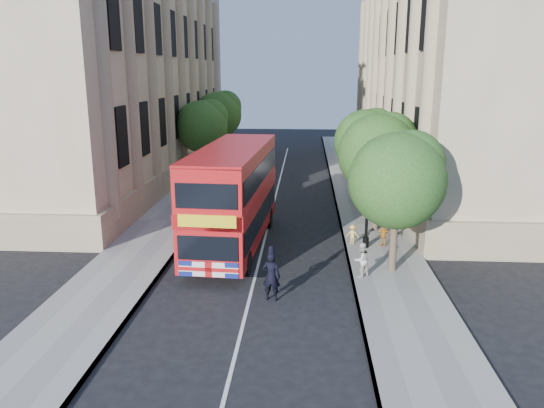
% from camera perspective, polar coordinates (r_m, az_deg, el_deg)
% --- Properties ---
extents(ground, '(120.00, 120.00, 0.00)m').
position_cam_1_polar(ground, '(20.50, -2.42, -10.10)').
color(ground, black).
rests_on(ground, ground).
extents(pavement_right, '(3.50, 80.00, 0.12)m').
position_cam_1_polar(pavement_right, '(30.00, 10.64, -2.25)').
color(pavement_right, gray).
rests_on(pavement_right, ground).
extents(pavement_left, '(3.50, 80.00, 0.12)m').
position_cam_1_polar(pavement_left, '(30.78, -11.14, -1.86)').
color(pavement_left, gray).
rests_on(pavement_left, ground).
extents(building_right, '(12.00, 38.00, 18.00)m').
position_cam_1_polar(building_right, '(44.16, 19.76, 14.14)').
color(building_right, tan).
rests_on(building_right, ground).
extents(building_left, '(12.00, 38.00, 18.00)m').
position_cam_1_polar(building_left, '(45.43, -17.26, 14.30)').
color(building_left, tan).
rests_on(building_left, ground).
extents(tree_right_near, '(4.00, 4.00, 6.08)m').
position_cam_1_polar(tree_right_near, '(22.33, 13.42, 3.01)').
color(tree_right_near, '#473828').
rests_on(tree_right_near, ground).
extents(tree_right_mid, '(4.20, 4.20, 6.37)m').
position_cam_1_polar(tree_right_mid, '(28.14, 11.46, 5.78)').
color(tree_right_mid, '#473828').
rests_on(tree_right_mid, ground).
extents(tree_right_far, '(4.00, 4.00, 6.15)m').
position_cam_1_polar(tree_right_far, '(34.06, 10.14, 7.04)').
color(tree_right_far, '#473828').
rests_on(tree_right_far, ground).
extents(tree_left_far, '(4.00, 4.00, 6.30)m').
position_cam_1_polar(tree_left_far, '(41.58, -7.50, 8.58)').
color(tree_left_far, '#473828').
rests_on(tree_left_far, ground).
extents(tree_left_back, '(4.20, 4.20, 6.65)m').
position_cam_1_polar(tree_left_back, '(49.40, -5.72, 9.81)').
color(tree_left_back, '#473828').
rests_on(tree_left_back, ground).
extents(lamp_post, '(0.32, 0.32, 5.16)m').
position_cam_1_polar(lamp_post, '(25.44, 10.25, 0.51)').
color(lamp_post, black).
rests_on(lamp_post, pavement_right).
extents(double_decker_bus, '(3.39, 10.61, 4.83)m').
position_cam_1_polar(double_decker_bus, '(25.46, -4.17, 1.09)').
color(double_decker_bus, '#B00C0E').
rests_on(double_decker_bus, ground).
extents(box_van, '(2.41, 5.14, 2.86)m').
position_cam_1_polar(box_van, '(34.88, -4.52, 2.53)').
color(box_van, black).
rests_on(box_van, ground).
extents(police_constable, '(0.77, 0.58, 1.89)m').
position_cam_1_polar(police_constable, '(19.98, -0.07, -7.79)').
color(police_constable, black).
rests_on(police_constable, ground).
extents(woman_pedestrian, '(0.90, 0.86, 1.46)m').
position_cam_1_polar(woman_pedestrian, '(22.24, 9.58, -5.94)').
color(woman_pedestrian, beige).
rests_on(woman_pedestrian, pavement_right).
extents(child_a, '(0.67, 0.33, 1.10)m').
position_cam_1_polar(child_a, '(26.25, 11.92, -3.31)').
color(child_a, orange).
rests_on(child_a, pavement_right).
extents(child_b, '(0.68, 0.47, 0.97)m').
position_cam_1_polar(child_b, '(26.34, 8.66, -3.24)').
color(child_b, '#EEC451').
rests_on(child_b, pavement_right).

